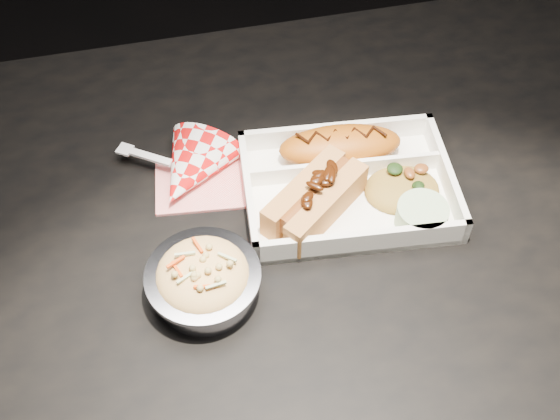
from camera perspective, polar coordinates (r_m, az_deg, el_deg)
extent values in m
cube|color=black|center=(0.84, 3.41, -2.32)|extent=(1.20, 0.80, 0.03)
cylinder|color=black|center=(1.51, 19.66, 3.70)|extent=(0.05, 0.05, 0.72)
cube|color=white|center=(0.86, 5.48, 1.35)|extent=(0.27, 0.20, 0.01)
cube|color=white|center=(0.91, 4.53, 6.11)|extent=(0.25, 0.03, 0.04)
cube|color=white|center=(0.80, 6.71, -2.67)|extent=(0.25, 0.03, 0.04)
cube|color=white|center=(0.84, -2.57, 1.19)|extent=(0.03, 0.18, 0.04)
cube|color=white|center=(0.88, 13.29, 2.72)|extent=(0.03, 0.18, 0.04)
cube|color=white|center=(0.87, 5.24, 3.16)|extent=(0.23, 0.03, 0.03)
ellipsoid|color=#AC5511|center=(0.88, 4.91, 5.24)|extent=(0.16, 0.08, 0.04)
cube|color=#BE7E40|center=(0.82, 3.82, 0.25)|extent=(0.12, 0.10, 0.04)
cube|color=#BE7E40|center=(0.83, 1.92, 1.40)|extent=(0.12, 0.10, 0.04)
cylinder|color=brown|center=(0.81, 2.89, 1.23)|extent=(0.11, 0.10, 0.03)
ellipsoid|color=olive|center=(0.86, 9.97, 2.11)|extent=(0.10, 0.08, 0.03)
cylinder|color=#A9C796|center=(0.83, 11.43, -0.48)|extent=(0.06, 0.06, 0.03)
cylinder|color=silver|center=(0.77, -6.18, -6.03)|extent=(0.11, 0.11, 0.04)
cylinder|color=silver|center=(0.75, -6.30, -5.29)|extent=(0.13, 0.13, 0.01)
ellipsoid|color=beige|center=(0.75, -6.30, -5.29)|extent=(0.10, 0.10, 0.04)
cube|color=red|center=(0.88, -6.51, 2.15)|extent=(0.12, 0.10, 0.00)
cone|color=red|center=(0.87, -7.35, 3.19)|extent=(0.14, 0.15, 0.10)
cube|color=white|center=(0.89, -10.55, 4.27)|extent=(0.06, 0.04, 0.00)
cube|color=white|center=(0.91, -12.49, 4.83)|extent=(0.03, 0.03, 0.00)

